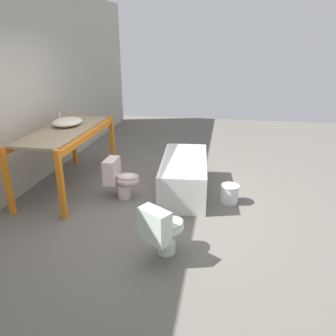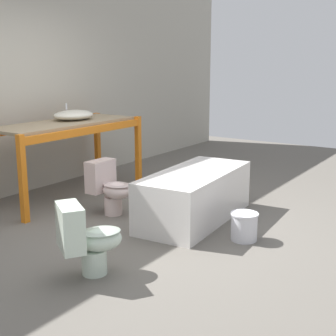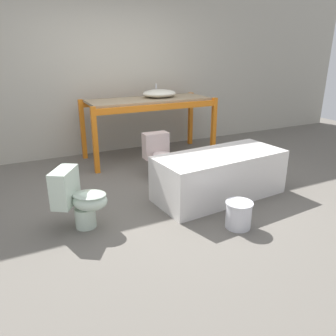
% 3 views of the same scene
% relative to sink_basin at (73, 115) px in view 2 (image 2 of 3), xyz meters
% --- Properties ---
extents(ground_plane, '(12.00, 12.00, 0.00)m').
position_rel_sink_basin_xyz_m(ground_plane, '(-0.71, -1.48, -1.04)').
color(ground_plane, '#666059').
extents(shelving_rack, '(2.10, 0.85, 0.97)m').
position_rel_sink_basin_xyz_m(shelving_rack, '(-0.21, -0.05, -0.20)').
color(shelving_rack, orange).
rests_on(shelving_rack, ground_plane).
extents(sink_basin, '(0.57, 0.45, 0.21)m').
position_rel_sink_basin_xyz_m(sink_basin, '(0.00, 0.00, 0.00)').
color(sink_basin, silver).
rests_on(sink_basin, shelving_rack).
extents(bathtub_main, '(1.64, 0.81, 0.55)m').
position_rel_sink_basin_xyz_m(bathtub_main, '(-0.10, -1.93, -0.72)').
color(bathtub_main, white).
rests_on(bathtub_main, ground_plane).
extents(toilet_near, '(0.36, 0.51, 0.62)m').
position_rel_sink_basin_xyz_m(toilet_near, '(-0.48, -1.01, -0.72)').
color(toilet_near, silver).
rests_on(toilet_near, ground_plane).
extents(toilet_far, '(0.60, 0.54, 0.62)m').
position_rel_sink_basin_xyz_m(toilet_far, '(-1.80, -1.92, -0.72)').
color(toilet_far, silver).
rests_on(toilet_far, ground_plane).
extents(bucket_white, '(0.28, 0.28, 0.28)m').
position_rel_sink_basin_xyz_m(bucket_white, '(-0.37, -2.65, -0.89)').
color(bucket_white, silver).
rests_on(bucket_white, ground_plane).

